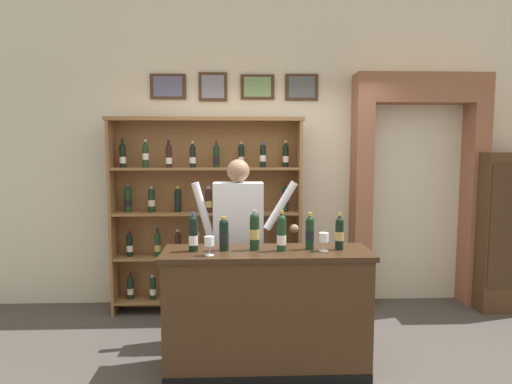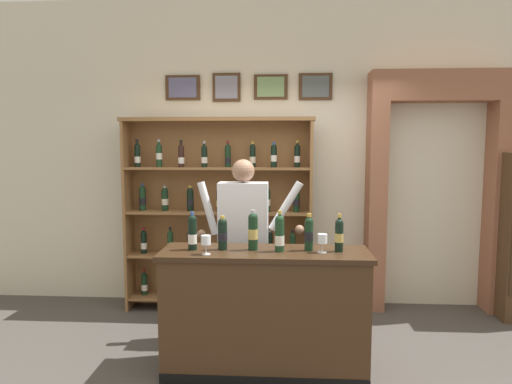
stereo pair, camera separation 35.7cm
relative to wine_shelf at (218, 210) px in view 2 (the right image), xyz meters
The scene contains 14 objects.
ground_plane 1.89m from the wine_shelf, 63.56° to the right, with size 14.00×14.00×0.02m, color #47423D.
back_wall 0.98m from the wine_shelf, 26.93° to the left, with size 12.00×0.19×3.44m.
wine_shelf is the anchor object (origin of this frame).
archway_doorway 2.41m from the wine_shelf, ahead, with size 1.48×0.45×2.60m.
tasting_counter 1.60m from the wine_shelf, 67.57° to the right, with size 1.64×0.52×0.99m.
shopkeeper 0.85m from the wine_shelf, 65.94° to the right, with size 0.99×0.22×1.69m.
tasting_bottle_vin_santo 1.37m from the wine_shelf, 90.29° to the right, with size 0.07×0.07×0.30m.
tasting_bottle_grappa 1.37m from the wine_shelf, 80.31° to the right, with size 0.07×0.07×0.27m.
tasting_bottle_riserva 1.43m from the wine_shelf, 70.73° to the right, with size 0.08×0.08×0.32m.
tasting_bottle_rosso 1.54m from the wine_shelf, 63.82° to the right, with size 0.07×0.07×0.32m.
tasting_bottle_super_tuscan 1.62m from the wine_shelf, 55.80° to the right, with size 0.07×0.07×0.29m.
tasting_bottle_chianti 1.77m from the wine_shelf, 49.94° to the right, with size 0.07×0.07×0.30m.
wine_glass_spare 1.73m from the wine_shelf, 54.22° to the right, with size 0.08×0.08×0.15m.
wine_glass_right 1.52m from the wine_shelf, 85.24° to the right, with size 0.07×0.07×0.15m.
Camera 2 is at (0.02, -3.41, 1.80)m, focal length 31.11 mm.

